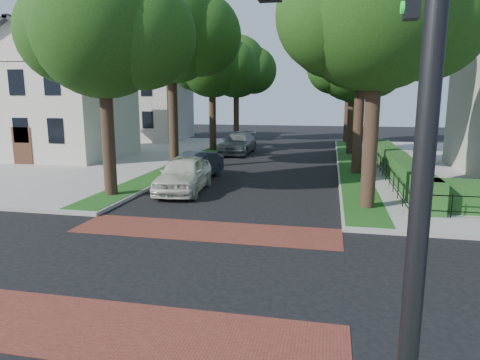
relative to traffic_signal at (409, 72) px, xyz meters
name	(u,v)px	position (x,y,z in m)	size (l,w,h in m)	color
ground	(171,267)	(-4.89, 4.41, -4.71)	(120.00, 120.00, 0.00)	black
sidewalk_nw	(24,154)	(-24.39, 23.41, -4.63)	(30.00, 30.00, 0.15)	gray
crosswalk_far	(206,231)	(-4.89, 7.61, -4.70)	(9.00, 2.20, 0.01)	maroon
crosswalk_near	(111,330)	(-4.89, 1.21, -4.70)	(9.00, 2.20, 0.01)	maroon
grass_strip_ne	(351,162)	(0.51, 23.51, -4.55)	(1.60, 29.80, 0.02)	#194614
grass_strip_nw	(196,158)	(-10.29, 23.51, -4.55)	(1.60, 29.80, 0.02)	#194614
tree_right_near	(381,8)	(0.72, 11.65, 2.92)	(7.75, 6.67, 10.66)	black
tree_right_mid	(365,31)	(0.72, 19.66, 3.28)	(8.25, 7.09, 11.22)	black
tree_right_far	(355,64)	(0.71, 28.64, 2.20)	(7.25, 6.23, 9.74)	black
tree_right_back	(350,67)	(0.72, 37.64, 2.56)	(7.50, 6.45, 10.20)	black
tree_left_near	(107,28)	(-10.28, 11.64, 2.56)	(7.50, 6.45, 10.20)	black
tree_left_mid	(174,30)	(-10.28, 19.66, 3.64)	(8.00, 6.88, 11.48)	black
tree_left_far	(214,63)	(-10.29, 28.63, 2.41)	(7.00, 6.02, 9.86)	black
tree_left_back	(238,67)	(-10.28, 37.65, 2.70)	(7.75, 6.66, 10.44)	black
hedge_main_road	(397,164)	(2.81, 19.41, -3.96)	(1.00, 18.00, 1.20)	#1E4819
fence_main_road	(382,166)	(2.01, 19.41, -4.11)	(0.06, 18.00, 0.90)	black
house_left_near	(56,89)	(-20.38, 22.41, 0.33)	(10.00, 9.00, 10.14)	beige
house_left_far	(140,92)	(-20.38, 36.41, 0.33)	(10.00, 9.00, 10.14)	#B5AEA3
traffic_signal	(409,72)	(0.00, 0.00, 0.00)	(2.17, 2.00, 8.00)	black
parked_car_front	(184,174)	(-7.63, 13.32, -3.85)	(2.02, 5.01, 1.71)	silver
parked_car_middle	(195,166)	(-8.08, 16.38, -3.97)	(1.55, 4.45, 1.47)	#1C232A
parked_car_rear	(238,143)	(-8.13, 27.75, -3.89)	(2.28, 5.60, 1.63)	gray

